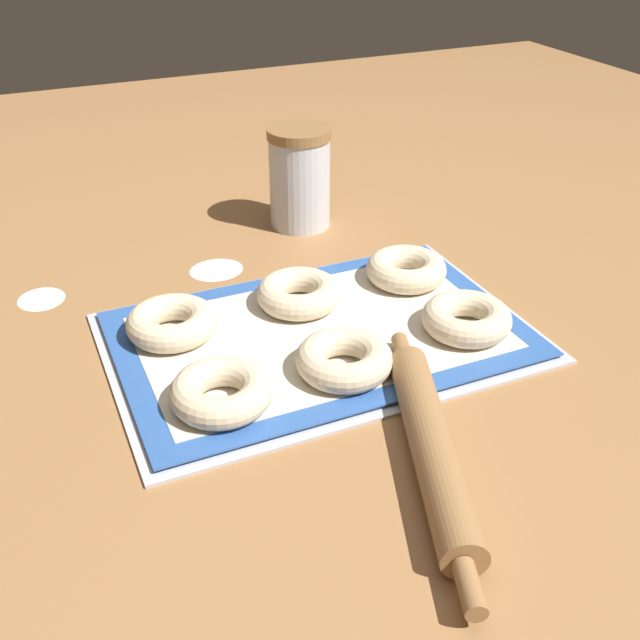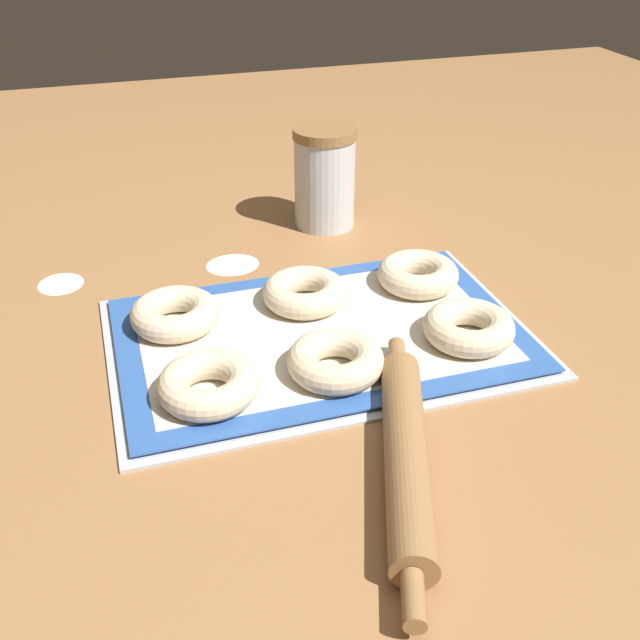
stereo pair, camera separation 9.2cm
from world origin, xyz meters
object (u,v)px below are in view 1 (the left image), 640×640
at_px(baking_tray, 320,337).
at_px(flour_canister, 300,178).
at_px(bagel_front_right, 467,318).
at_px(bagel_back_right, 406,269).
at_px(rolling_pin, 429,446).
at_px(bagel_back_left, 172,323).
at_px(bagel_back_center, 299,293).
at_px(bagel_front_center, 344,359).
at_px(bagel_front_left, 222,392).

height_order(baking_tray, flour_canister, flour_canister).
distance_m(bagel_front_right, flour_canister, 0.42).
bearing_deg(bagel_front_right, bagel_back_right, 91.48).
relative_size(flour_canister, rolling_pin, 0.43).
xyz_separation_m(bagel_back_left, bagel_back_right, (0.34, 0.01, 0.00)).
bearing_deg(bagel_front_right, flour_canister, 98.06).
xyz_separation_m(bagel_back_center, bagel_back_right, (0.17, 0.00, 0.00)).
distance_m(bagel_front_center, bagel_front_right, 0.18).
height_order(bagel_front_left, bagel_back_center, same).
bearing_deg(bagel_back_center, bagel_front_left, -133.94).
xyz_separation_m(bagel_front_left, bagel_front_center, (0.15, 0.00, 0.00)).
height_order(baking_tray, rolling_pin, rolling_pin).
bearing_deg(bagel_front_right, bagel_back_left, 157.68).
bearing_deg(bagel_back_center, bagel_back_left, -178.59).
height_order(bagel_front_left, rolling_pin, bagel_front_left).
bearing_deg(baking_tray, bagel_back_left, 158.07).
bearing_deg(bagel_back_left, flour_canister, 43.18).
height_order(baking_tray, bagel_back_right, bagel_back_right).
bearing_deg(bagel_front_left, flour_canister, 57.71).
bearing_deg(rolling_pin, bagel_back_right, 64.17).
bearing_deg(bagel_front_left, bagel_front_right, 3.65).
height_order(baking_tray, bagel_front_left, bagel_front_left).
bearing_deg(bagel_front_center, bagel_back_right, 43.29).
height_order(bagel_front_center, bagel_back_left, same).
xyz_separation_m(baking_tray, bagel_back_center, (0.00, 0.07, 0.03)).
distance_m(bagel_front_center, bagel_back_center, 0.17).
xyz_separation_m(bagel_front_center, bagel_back_right, (0.18, 0.17, 0.00)).
relative_size(bagel_back_left, bagel_back_right, 1.00).
distance_m(bagel_front_right, rolling_pin, 0.25).
bearing_deg(baking_tray, bagel_front_center, -95.98).
bearing_deg(bagel_front_center, bagel_front_left, -179.23).
bearing_deg(bagel_back_left, bagel_back_center, 1.41).
distance_m(baking_tray, bagel_back_center, 0.08).
xyz_separation_m(bagel_front_left, bagel_front_right, (0.33, 0.02, 0.00)).
bearing_deg(bagel_back_center, bagel_front_right, -40.64).
xyz_separation_m(bagel_front_right, bagel_back_left, (-0.35, 0.14, 0.00)).
bearing_deg(flour_canister, bagel_front_right, -81.94).
relative_size(bagel_front_center, bagel_back_left, 1.00).
bearing_deg(bagel_front_right, bagel_back_center, 139.36).
xyz_separation_m(bagel_front_right, rolling_pin, (-0.17, -0.18, -0.01)).
bearing_deg(bagel_front_center, rolling_pin, -84.14).
distance_m(bagel_front_left, bagel_back_left, 0.16).
relative_size(bagel_front_center, flour_canister, 0.69).
distance_m(baking_tray, bagel_front_center, 0.10).
height_order(bagel_back_left, rolling_pin, bagel_back_left).
height_order(bagel_back_center, rolling_pin, bagel_back_center).
xyz_separation_m(bagel_back_right, rolling_pin, (-0.16, -0.33, -0.01)).
distance_m(bagel_back_center, flour_canister, 0.29).
bearing_deg(bagel_back_center, rolling_pin, -89.03).
xyz_separation_m(bagel_front_right, bagel_back_center, (-0.17, 0.15, 0.00)).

